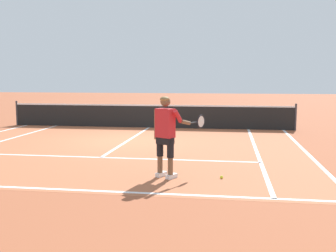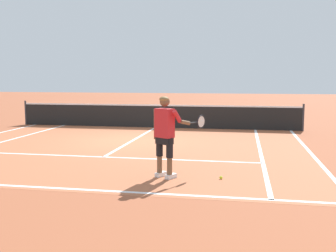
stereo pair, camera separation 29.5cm
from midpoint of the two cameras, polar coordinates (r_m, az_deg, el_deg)
name	(u,v)px [view 2 (the right image)]	position (r m, az deg, el deg)	size (l,w,h in m)	color
ground_plane	(133,140)	(13.48, -4.34, -2.03)	(80.00, 80.00, 0.00)	#9E5133
court_inner_surface	(123,146)	(12.31, -5.82, -2.90)	(10.98, 9.83, 0.00)	#B2603D
line_baseline	(50,188)	(8.01, -15.49, -8.48)	(10.98, 0.10, 0.01)	white
line_service	(104,157)	(10.73, -8.37, -4.39)	(8.23, 0.10, 0.01)	white
line_centre_service	(136,139)	(13.75, -4.04, -1.84)	(0.10, 6.40, 0.01)	white
line_singles_left	(1,142)	(14.03, -22.18, -2.16)	(0.10, 9.43, 0.01)	white
line_singles_right	(260,151)	(11.84, 13.70, -3.45)	(0.10, 9.43, 0.01)	white
line_doubles_right	(310,152)	(11.99, 20.29, -3.55)	(0.10, 9.43, 0.01)	white
tennis_net	(155,116)	(16.78, -1.29, 1.47)	(11.96, 0.08, 1.07)	#333338
tennis_player	(166,131)	(8.31, 0.68, -0.73)	(1.04, 0.91, 1.71)	white
tennis_ball_near_feet	(221,178)	(8.45, 8.56, -7.29)	(0.07, 0.07, 0.07)	#CCE02D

